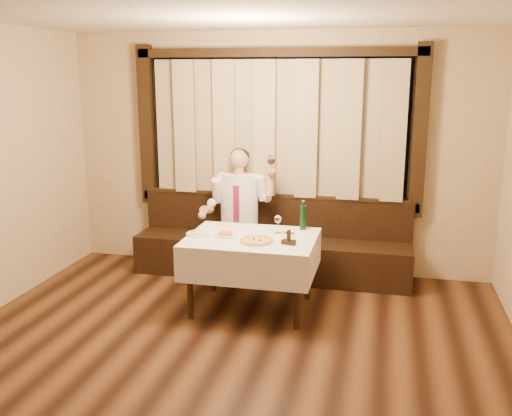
% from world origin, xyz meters
% --- Properties ---
extents(room, '(5.01, 6.01, 2.81)m').
position_xyz_m(room, '(-0.00, 0.97, 1.50)').
color(room, black).
rests_on(room, ground).
extents(banquette, '(3.20, 0.61, 0.94)m').
position_xyz_m(banquette, '(0.00, 2.72, 0.31)').
color(banquette, black).
rests_on(banquette, ground).
extents(dining_table, '(1.27, 0.97, 0.76)m').
position_xyz_m(dining_table, '(0.00, 1.70, 0.65)').
color(dining_table, black).
rests_on(dining_table, ground).
extents(pizza, '(0.33, 0.33, 0.04)m').
position_xyz_m(pizza, '(0.09, 1.53, 0.77)').
color(pizza, white).
rests_on(pizza, dining_table).
extents(pasta_red, '(0.24, 0.24, 0.08)m').
position_xyz_m(pasta_red, '(-0.26, 1.68, 0.79)').
color(pasta_red, white).
rests_on(pasta_red, dining_table).
extents(pasta_cream, '(0.25, 0.25, 0.09)m').
position_xyz_m(pasta_cream, '(-0.53, 1.66, 0.79)').
color(pasta_cream, white).
rests_on(pasta_cream, dining_table).
extents(green_bottle, '(0.07, 0.07, 0.31)m').
position_xyz_m(green_bottle, '(0.46, 2.08, 0.89)').
color(green_bottle, '#104C23').
rests_on(green_bottle, dining_table).
extents(table_wine_glass, '(0.07, 0.07, 0.19)m').
position_xyz_m(table_wine_glass, '(0.23, 1.87, 0.90)').
color(table_wine_glass, white).
rests_on(table_wine_glass, dining_table).
extents(cruet_caddy, '(0.14, 0.09, 0.14)m').
position_xyz_m(cruet_caddy, '(0.40, 1.53, 0.81)').
color(cruet_caddy, black).
rests_on(cruet_caddy, dining_table).
extents(seated_man, '(0.83, 0.62, 1.49)m').
position_xyz_m(seated_man, '(-0.38, 2.63, 0.85)').
color(seated_man, black).
rests_on(seated_man, ground).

